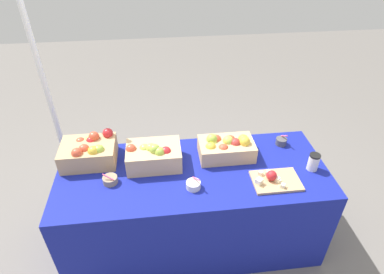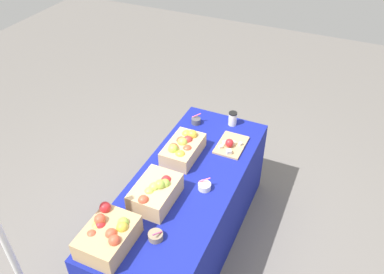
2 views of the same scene
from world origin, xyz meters
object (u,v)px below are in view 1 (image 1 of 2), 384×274
(sample_bowl_far, at_px, (281,141))
(cutting_board_front, at_px, (274,179))
(apple_crate_left, at_px, (89,151))
(apple_crate_right, at_px, (226,147))
(coffee_cup, at_px, (313,162))
(sample_bowl_mid, at_px, (110,180))
(apple_crate_middle, at_px, (154,155))
(tent_pole, at_px, (49,99))
(sample_bowl_near, at_px, (193,185))

(sample_bowl_far, bearing_deg, cutting_board_front, -115.23)
(apple_crate_left, xyz_separation_m, apple_crate_right, (0.98, -0.06, -0.01))
(coffee_cup, bearing_deg, sample_bowl_mid, 178.87)
(apple_crate_middle, xyz_separation_m, tent_pole, (-0.80, 0.58, 0.18))
(cutting_board_front, xyz_separation_m, tent_pole, (-1.60, 0.86, 0.25))
(cutting_board_front, relative_size, sample_bowl_near, 3.27)
(apple_crate_middle, bearing_deg, apple_crate_left, 168.13)
(apple_crate_right, height_order, sample_bowl_far, apple_crate_right)
(apple_crate_left, height_order, coffee_cup, apple_crate_left)
(apple_crate_left, relative_size, apple_crate_right, 0.95)
(apple_crate_right, bearing_deg, sample_bowl_near, -132.11)
(sample_bowl_near, distance_m, tent_pole, 1.37)
(apple_crate_middle, distance_m, coffee_cup, 1.12)
(apple_crate_middle, distance_m, tent_pole, 1.00)
(apple_crate_right, bearing_deg, tent_pole, 157.91)
(cutting_board_front, distance_m, sample_bowl_far, 0.44)
(apple_crate_right, bearing_deg, apple_crate_middle, -175.96)
(apple_crate_right, height_order, tent_pole, tent_pole)
(apple_crate_middle, distance_m, sample_bowl_far, 0.99)
(apple_crate_right, relative_size, sample_bowl_near, 4.11)
(tent_pole, bearing_deg, coffee_cup, -21.77)
(apple_crate_right, xyz_separation_m, coffee_cup, (0.58, -0.22, -0.01))
(apple_crate_right, relative_size, cutting_board_front, 1.26)
(sample_bowl_far, distance_m, tent_pole, 1.86)
(cutting_board_front, distance_m, coffee_cup, 0.32)
(sample_bowl_mid, bearing_deg, sample_bowl_near, -11.70)
(coffee_cup, bearing_deg, apple_crate_middle, 170.54)
(sample_bowl_mid, height_order, sample_bowl_far, sample_bowl_far)
(apple_crate_left, xyz_separation_m, cutting_board_front, (1.25, -0.37, -0.07))
(sample_bowl_mid, bearing_deg, apple_crate_left, 122.18)
(sample_bowl_far, bearing_deg, tent_pole, 165.70)
(sample_bowl_far, relative_size, coffee_cup, 0.85)
(sample_bowl_mid, xyz_separation_m, sample_bowl_far, (1.28, 0.28, 0.00))
(cutting_board_front, bearing_deg, apple_crate_left, 163.37)
(sample_bowl_far, bearing_deg, coffee_cup, -68.77)
(tent_pole, bearing_deg, sample_bowl_near, -38.83)
(apple_crate_left, distance_m, apple_crate_right, 0.99)
(cutting_board_front, relative_size, coffee_cup, 2.50)
(cutting_board_front, distance_m, sample_bowl_mid, 1.10)
(coffee_cup, bearing_deg, sample_bowl_near, -174.26)
(apple_crate_left, distance_m, cutting_board_front, 1.31)
(sample_bowl_mid, height_order, coffee_cup, coffee_cup)
(apple_crate_right, distance_m, cutting_board_front, 0.42)
(apple_crate_left, height_order, sample_bowl_near, apple_crate_left)
(sample_bowl_mid, bearing_deg, cutting_board_front, -6.37)
(cutting_board_front, bearing_deg, tent_pole, 151.84)
(sample_bowl_near, relative_size, sample_bowl_far, 0.90)
(apple_crate_middle, height_order, sample_bowl_near, apple_crate_middle)
(sample_bowl_far, bearing_deg, sample_bowl_mid, -167.77)
(sample_bowl_far, height_order, tent_pole, tent_pole)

